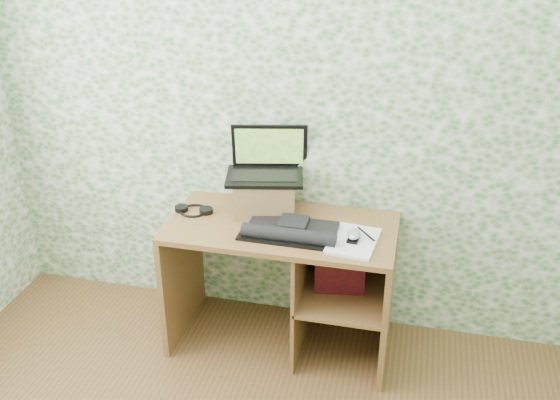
% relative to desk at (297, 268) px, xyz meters
% --- Properties ---
extents(wall_back, '(3.50, 0.00, 3.50)m').
position_rel_desk_xyz_m(wall_back, '(-0.08, 0.28, 0.82)').
color(wall_back, white).
rests_on(wall_back, ground).
extents(desk, '(1.20, 0.60, 0.75)m').
position_rel_desk_xyz_m(desk, '(0.00, 0.00, 0.00)').
color(desk, brown).
rests_on(desk, floor).
extents(riser, '(0.37, 0.33, 0.19)m').
position_rel_desk_xyz_m(riser, '(-0.21, 0.12, 0.37)').
color(riser, brown).
rests_on(riser, desk).
extents(laptop, '(0.46, 0.37, 0.27)m').
position_rel_desk_xyz_m(laptop, '(-0.21, 0.16, 0.53)').
color(laptop, black).
rests_on(laptop, riser).
extents(keyboard, '(0.52, 0.27, 0.07)m').
position_rel_desk_xyz_m(keyboard, '(-0.01, -0.12, 0.29)').
color(keyboard, black).
rests_on(keyboard, desk).
extents(headphones, '(0.22, 0.16, 0.03)m').
position_rel_desk_xyz_m(headphones, '(-0.58, 0.01, 0.28)').
color(headphones, black).
rests_on(headphones, desk).
extents(notepad, '(0.26, 0.35, 0.02)m').
position_rel_desk_xyz_m(notepad, '(0.31, -0.12, 0.28)').
color(notepad, silver).
rests_on(notepad, desk).
extents(mouse, '(0.07, 0.11, 0.04)m').
position_rel_desk_xyz_m(mouse, '(0.31, -0.12, 0.30)').
color(mouse, silver).
rests_on(mouse, notepad).
extents(pen, '(0.10, 0.13, 0.01)m').
position_rel_desk_xyz_m(pen, '(0.37, -0.05, 0.29)').
color(pen, black).
rests_on(pen, notepad).
extents(red_box, '(0.28, 0.13, 0.32)m').
position_rel_desk_xyz_m(red_box, '(0.24, -0.03, 0.07)').
color(red_box, maroon).
rests_on(red_box, desk).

